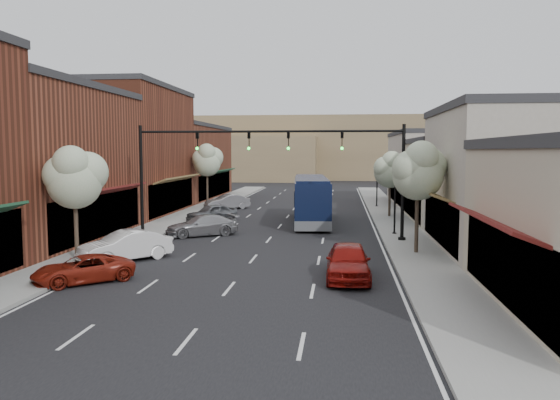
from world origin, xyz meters
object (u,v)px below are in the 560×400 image
(parked_car_a, at_px, (83,269))
(parked_car_c, at_px, (202,225))
(coach_bus, at_px, (311,199))
(tree_left_far, at_px, (207,160))
(signal_mast_right, at_px, (362,165))
(signal_mast_left, at_px, (178,164))
(tree_right_near, at_px, (419,170))
(lamp_post_near, at_px, (395,189))
(parked_car_e, at_px, (227,202))
(tree_right_far, at_px, (391,169))
(tree_left_near, at_px, (75,176))
(parked_car_b, at_px, (126,246))
(parked_car_d, at_px, (212,213))
(red_hatchback, at_px, (348,261))
(lamp_post_far, at_px, (377,176))

(parked_car_a, height_order, parked_car_c, parked_car_c)
(coach_bus, bearing_deg, tree_left_far, 132.03)
(signal_mast_right, distance_m, signal_mast_left, 11.24)
(tree_right_near, distance_m, lamp_post_near, 6.74)
(lamp_post_near, distance_m, parked_car_a, 20.05)
(parked_car_e, bearing_deg, tree_right_far, 35.69)
(signal_mast_left, relative_size, parked_car_e, 1.97)
(parked_car_a, bearing_deg, tree_right_near, 76.93)
(tree_right_near, xyz_separation_m, tree_left_near, (-16.60, -4.00, -0.23))
(signal_mast_left, height_order, parked_car_a, signal_mast_left)
(signal_mast_left, height_order, parked_car_b, signal_mast_left)
(tree_right_far, xyz_separation_m, tree_left_near, (-16.60, -20.00, 0.23))
(parked_car_c, relative_size, parked_car_d, 1.15)
(signal_mast_left, xyz_separation_m, parked_car_a, (-0.58, -11.65, -4.06))
(tree_left_far, distance_m, parked_car_d, 11.08)
(parked_car_a, relative_size, parked_car_e, 0.97)
(signal_mast_right, relative_size, tree_left_near, 1.44)
(signal_mast_left, xyz_separation_m, parked_car_b, (-0.58, -7.15, -3.88))
(tree_right_far, xyz_separation_m, coach_bus, (-6.22, -3.78, -2.19))
(tree_right_near, distance_m, parked_car_a, 16.86)
(signal_mast_right, distance_m, parked_car_d, 14.21)
(signal_mast_left, height_order, tree_right_far, signal_mast_left)
(coach_bus, relative_size, parked_car_b, 2.53)
(lamp_post_near, xyz_separation_m, red_hatchback, (-3.11, -12.35, -2.23))
(parked_car_e, bearing_deg, lamp_post_near, 9.07)
(tree_right_near, distance_m, parked_car_b, 15.33)
(coach_bus, bearing_deg, parked_car_b, -123.20)
(signal_mast_left, distance_m, tree_right_far, 18.39)
(lamp_post_near, bearing_deg, red_hatchback, -104.15)
(coach_bus, distance_m, parked_car_e, 12.29)
(lamp_post_far, relative_size, parked_car_b, 0.98)
(parked_car_c, bearing_deg, parked_car_b, -42.57)
(lamp_post_near, distance_m, parked_car_d, 14.53)
(tree_left_far, xyz_separation_m, parked_car_a, (2.05, -29.59, -4.04))
(tree_right_far, height_order, parked_car_c, tree_right_far)
(signal_mast_right, relative_size, parked_car_d, 2.04)
(tree_left_far, bearing_deg, tree_left_near, -90.00)
(tree_left_far, distance_m, parked_car_c, 17.73)
(tree_right_near, distance_m, parked_car_c, 14.33)
(tree_right_near, bearing_deg, lamp_post_far, 91.30)
(signal_mast_right, distance_m, tree_right_far, 12.27)
(parked_car_a, height_order, parked_car_d, parked_car_d)
(tree_right_far, bearing_deg, tree_right_near, -90.00)
(signal_mast_left, relative_size, tree_right_near, 1.38)
(tree_right_near, xyz_separation_m, parked_car_d, (-13.81, 12.02, -3.76))
(lamp_post_near, height_order, coach_bus, lamp_post_near)
(tree_right_near, relative_size, lamp_post_near, 1.34)
(tree_right_far, bearing_deg, coach_bus, -148.74)
(tree_right_near, height_order, parked_car_c, tree_right_near)
(lamp_post_far, relative_size, red_hatchback, 0.98)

